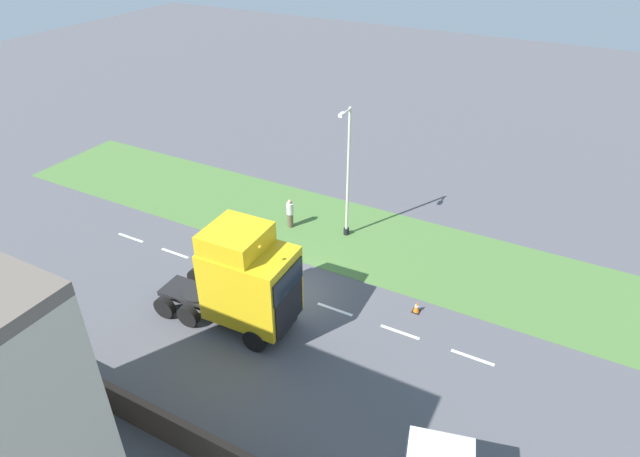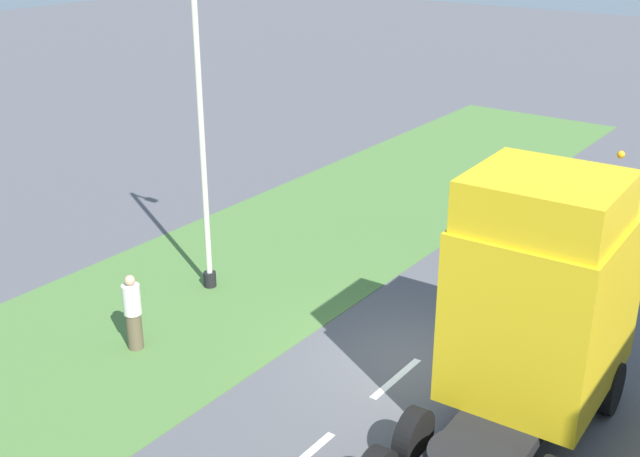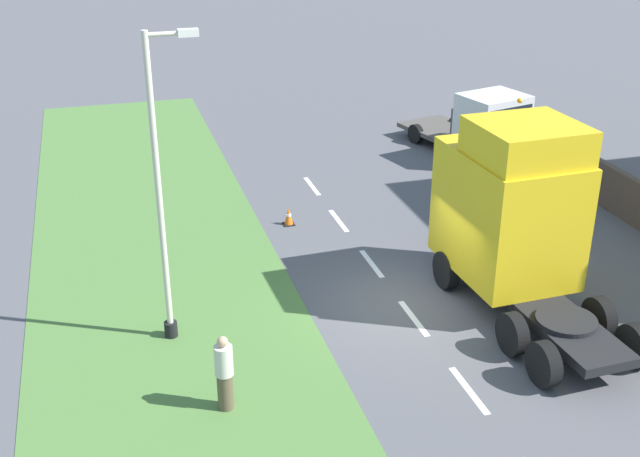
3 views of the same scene
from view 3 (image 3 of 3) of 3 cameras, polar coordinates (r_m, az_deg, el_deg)
ground_plane at (r=21.25m, az=5.96°, el=-5.43°), size 120.00×120.00×0.00m
grass_verge at (r=20.02m, az=-10.36°, el=-7.75°), size 7.00×44.00×0.01m
lane_markings at (r=20.70m, az=6.68°, el=-6.35°), size 0.16×21.00×0.00m
lorry_cab at (r=20.95m, az=13.54°, el=1.06°), size 2.94×6.69×5.06m
flatbed_truck at (r=31.88m, az=11.55°, el=7.30°), size 3.60×5.90×2.66m
lamp_post at (r=18.59m, az=-11.07°, el=1.53°), size 1.28×0.32×7.42m
pedestrian at (r=17.09m, az=-6.82°, el=-10.22°), size 0.39×0.39×1.77m
traffic_cone_lead at (r=25.66m, az=-2.25°, el=0.87°), size 0.36×0.36×0.58m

